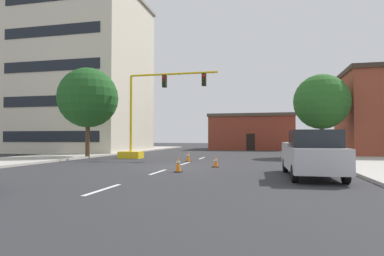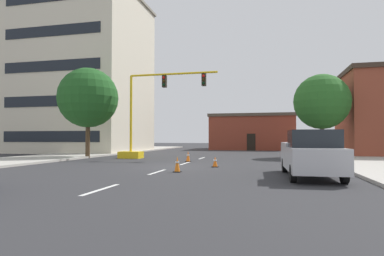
# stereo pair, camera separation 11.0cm
# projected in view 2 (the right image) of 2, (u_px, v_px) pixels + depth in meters

# --- Properties ---
(ground_plane) EXTENTS (160.00, 160.00, 0.00)m
(ground_plane) POSITION_uv_depth(u_px,v_px,m) (174.00, 167.00, 18.82)
(ground_plane) COLOR #2D2D30
(sidewalk_left) EXTENTS (6.00, 56.00, 0.14)m
(sidewalk_left) POSITION_uv_depth(u_px,v_px,m) (71.00, 155.00, 29.34)
(sidewalk_left) COLOR #B2ADA3
(sidewalk_left) RESTS_ON ground_plane
(sidewalk_right) EXTENTS (6.00, 56.00, 0.14)m
(sidewalk_right) POSITION_uv_depth(u_px,v_px,m) (362.00, 160.00, 23.87)
(sidewalk_right) COLOR #B2ADA3
(sidewalk_right) RESTS_ON ground_plane
(lane_stripe_seg_1) EXTENTS (0.16, 2.40, 0.01)m
(lane_stripe_seg_1) POSITION_uv_depth(u_px,v_px,m) (101.00, 189.00, 10.54)
(lane_stripe_seg_1) COLOR silver
(lane_stripe_seg_1) RESTS_ON ground_plane
(lane_stripe_seg_2) EXTENTS (0.16, 2.40, 0.01)m
(lane_stripe_seg_2) POSITION_uv_depth(u_px,v_px,m) (157.00, 172.00, 15.90)
(lane_stripe_seg_2) COLOR silver
(lane_stripe_seg_2) RESTS_ON ground_plane
(lane_stripe_seg_3) EXTENTS (0.16, 2.40, 0.01)m
(lane_stripe_seg_3) POSITION_uv_depth(u_px,v_px,m) (185.00, 163.00, 21.25)
(lane_stripe_seg_3) COLOR silver
(lane_stripe_seg_3) RESTS_ON ground_plane
(lane_stripe_seg_4) EXTENTS (0.16, 2.40, 0.01)m
(lane_stripe_seg_4) POSITION_uv_depth(u_px,v_px,m) (202.00, 158.00, 26.60)
(lane_stripe_seg_4) COLOR silver
(lane_stripe_seg_4) RESTS_ON ground_plane
(building_tall_left) EXTENTS (13.84, 12.54, 18.21)m
(building_tall_left) POSITION_uv_depth(u_px,v_px,m) (84.00, 75.00, 38.90)
(building_tall_left) COLOR beige
(building_tall_left) RESTS_ON ground_plane
(building_brick_center) EXTENTS (11.56, 10.23, 4.90)m
(building_brick_center) POSITION_uv_depth(u_px,v_px,m) (253.00, 132.00, 47.24)
(building_brick_center) COLOR brown
(building_brick_center) RESTS_ON ground_plane
(traffic_signal_gantry) EXTENTS (8.05, 1.20, 6.83)m
(traffic_signal_gantry) POSITION_uv_depth(u_px,v_px,m) (142.00, 131.00, 26.33)
(traffic_signal_gantry) COLOR yellow
(traffic_signal_gantry) RESTS_ON ground_plane
(tree_left_near) EXTENTS (4.91, 4.91, 7.43)m
(tree_left_near) POSITION_uv_depth(u_px,v_px,m) (88.00, 98.00, 26.87)
(tree_left_near) COLOR #4C3823
(tree_left_near) RESTS_ON ground_plane
(tree_right_mid) EXTENTS (4.68, 4.68, 7.08)m
(tree_right_mid) POSITION_uv_depth(u_px,v_px,m) (322.00, 102.00, 27.68)
(tree_right_mid) COLOR brown
(tree_right_mid) RESTS_ON ground_plane
(pickup_truck_silver) EXTENTS (2.20, 5.47, 1.99)m
(pickup_truck_silver) POSITION_uv_depth(u_px,v_px,m) (310.00, 154.00, 13.78)
(pickup_truck_silver) COLOR #BCBCC1
(pickup_truck_silver) RESTS_ON ground_plane
(traffic_cone_roadside_a) EXTENTS (0.36, 0.36, 0.75)m
(traffic_cone_roadside_a) POSITION_uv_depth(u_px,v_px,m) (188.00, 157.00, 22.58)
(traffic_cone_roadside_a) COLOR black
(traffic_cone_roadside_a) RESTS_ON ground_plane
(traffic_cone_roadside_b) EXTENTS (0.36, 0.36, 0.77)m
(traffic_cone_roadside_b) POSITION_uv_depth(u_px,v_px,m) (177.00, 164.00, 15.84)
(traffic_cone_roadside_b) COLOR black
(traffic_cone_roadside_b) RESTS_ON ground_plane
(traffic_cone_roadside_c) EXTENTS (0.36, 0.36, 0.61)m
(traffic_cone_roadside_c) POSITION_uv_depth(u_px,v_px,m) (215.00, 162.00, 18.54)
(traffic_cone_roadside_c) COLOR black
(traffic_cone_roadside_c) RESTS_ON ground_plane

